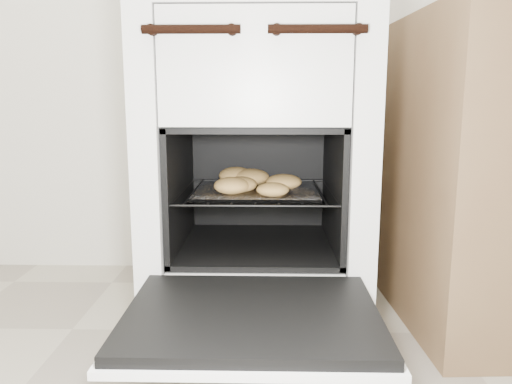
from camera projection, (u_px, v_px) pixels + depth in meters
stove at (257, 167)px, 1.39m from camera, size 0.56×0.63×0.86m
oven_door at (252, 318)px, 0.97m from camera, size 0.51×0.39×0.04m
oven_rack at (257, 191)px, 1.34m from camera, size 0.41×0.39×0.01m
foil_sheet at (256, 191)px, 1.32m from camera, size 0.32×0.28×0.01m
baked_rolls at (251, 181)px, 1.32m from camera, size 0.26×0.29×0.05m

